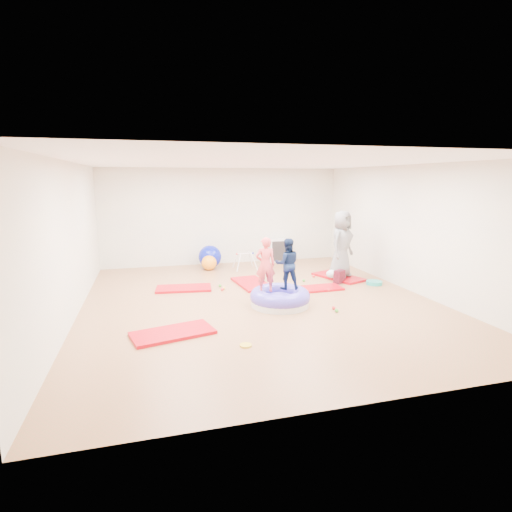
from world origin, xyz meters
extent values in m
cube|color=#9D6541|center=(0.00, 0.00, 0.00)|extent=(7.00, 8.00, 0.01)
cube|color=white|center=(0.00, 0.00, 2.80)|extent=(7.00, 8.00, 0.01)
cube|color=beige|center=(0.00, 4.00, 1.40)|extent=(7.00, 0.01, 2.80)
cube|color=beige|center=(0.00, -4.00, 1.40)|extent=(7.00, 0.01, 2.80)
cube|color=beige|center=(-3.50, 0.00, 1.40)|extent=(0.01, 8.00, 2.80)
cube|color=beige|center=(3.50, 0.00, 1.40)|extent=(0.01, 8.00, 2.80)
cube|color=#CB0803|center=(-1.85, -1.35, 0.03)|extent=(1.41, 0.94, 0.05)
cube|color=#CB0803|center=(-1.43, 1.34, 0.03)|extent=(1.30, 0.76, 0.05)
cube|color=#CB0803|center=(0.19, 1.34, 0.03)|extent=(0.80, 1.39, 0.06)
cube|color=#CB0803|center=(1.55, 0.55, 0.02)|extent=(1.09, 0.56, 0.04)
cube|color=#CB0803|center=(2.49, 1.40, 0.03)|extent=(1.08, 1.47, 0.06)
cylinder|color=silver|center=(0.32, -0.35, 0.07)|extent=(1.17, 1.17, 0.13)
torus|color=#4B3FC2|center=(0.32, -0.35, 0.19)|extent=(1.20, 1.20, 0.32)
ellipsoid|color=#4B3FC2|center=(0.32, -0.35, 0.11)|extent=(0.64, 0.64, 0.29)
imported|color=#E7474C|center=(0.02, -0.32, 0.89)|extent=(0.42, 0.29, 1.09)
imported|color=#0F1C3D|center=(0.50, -0.24, 0.86)|extent=(0.57, 0.48, 1.03)
imported|color=slate|center=(2.50, 1.33, 0.89)|extent=(0.97, 0.91, 1.66)
ellipsoid|color=silver|center=(2.26, 1.23, 0.16)|extent=(0.38, 0.24, 0.22)
sphere|color=tan|center=(2.26, 1.06, 0.19)|extent=(0.18, 0.18, 0.18)
sphere|color=green|center=(-0.60, 1.32, 0.04)|extent=(0.07, 0.07, 0.07)
sphere|color=red|center=(1.68, 0.30, 0.04)|extent=(0.07, 0.07, 0.07)
sphere|color=red|center=(1.89, 1.63, 0.04)|extent=(0.07, 0.07, 0.07)
sphere|color=green|center=(1.22, -1.05, 0.04)|extent=(0.07, 0.07, 0.07)
sphere|color=red|center=(1.24, -0.88, 0.04)|extent=(0.07, 0.07, 0.07)
sphere|color=green|center=(1.48, 1.26, 0.04)|extent=(0.07, 0.07, 0.07)
sphere|color=red|center=(-0.60, 0.99, 0.04)|extent=(0.07, 0.07, 0.07)
sphere|color=yellow|center=(-0.56, 1.07, 0.04)|extent=(0.07, 0.07, 0.07)
sphere|color=#0C16A4|center=(-0.51, 3.43, 0.32)|extent=(0.65, 0.65, 0.65)
sphere|color=orange|center=(-0.57, 3.16, 0.21)|extent=(0.42, 0.42, 0.42)
cylinder|color=white|center=(0.18, 2.75, 0.25)|extent=(0.18, 0.18, 0.47)
cylinder|color=white|center=(0.18, 3.15, 0.25)|extent=(0.18, 0.18, 0.47)
cylinder|color=white|center=(0.62, 2.75, 0.25)|extent=(0.18, 0.18, 0.47)
cylinder|color=white|center=(0.62, 3.15, 0.25)|extent=(0.18, 0.18, 0.47)
cylinder|color=white|center=(0.40, 2.95, 0.46)|extent=(0.46, 0.03, 0.03)
sphere|color=red|center=(0.17, 2.95, 0.46)|extent=(0.05, 0.05, 0.05)
sphere|color=#0C16A4|center=(0.63, 2.95, 0.46)|extent=(0.05, 0.05, 0.05)
cube|color=white|center=(1.70, 3.80, 0.35)|extent=(0.70, 0.34, 0.70)
cube|color=#282424|center=(1.70, 3.64, 0.35)|extent=(0.60, 0.02, 0.60)
cube|color=white|center=(1.70, 3.75, 0.35)|extent=(0.02, 0.24, 0.62)
cube|color=white|center=(1.70, 3.75, 0.35)|extent=(0.62, 0.24, 0.02)
cylinder|color=teal|center=(3.02, 0.59, 0.04)|extent=(0.38, 0.38, 0.08)
cube|color=maroon|center=(2.26, 0.93, 0.16)|extent=(0.32, 0.29, 0.32)
cylinder|color=yellow|center=(-0.81, -2.11, 0.01)|extent=(0.18, 0.18, 0.03)
camera|label=1|loc=(-2.14, -7.61, 2.48)|focal=28.00mm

